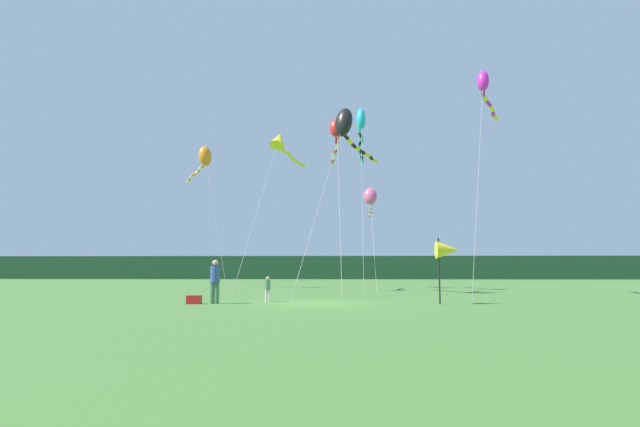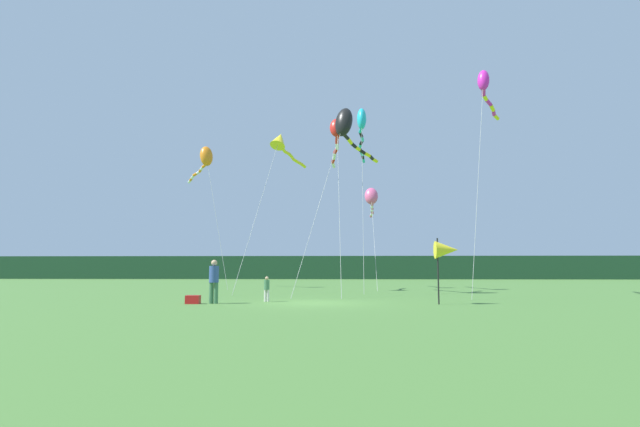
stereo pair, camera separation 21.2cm
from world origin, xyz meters
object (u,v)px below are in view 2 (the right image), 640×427
object	(u,v)px
kite_cyan	(362,125)
kite_orange	(205,158)
person_adult	(214,279)
kite_black	(345,125)
banner_flag_pole	(446,250)
kite_yellow	(281,142)
kite_red	(337,134)
kite_magenta	(485,87)
person_child	(267,288)
cooler_box	(193,300)
kite_rainbow	(371,198)

from	to	relation	value
kite_cyan	kite_orange	size ratio (longest dim) A/B	1.15
person_adult	kite_black	distance (m)	12.33
kite_cyan	banner_flag_pole	bearing A→B (deg)	-77.02
kite_yellow	kite_red	bearing A→B (deg)	-36.66
banner_flag_pole	kite_black	xyz separation A→B (m)	(-3.90, 7.31, 7.25)
kite_red	kite_yellow	bearing A→B (deg)	143.34
kite_black	kite_magenta	bearing A→B (deg)	-6.64
kite_magenta	kite_cyan	bearing A→B (deg)	138.10
person_adult	kite_yellow	xyz separation A→B (m)	(1.30, 10.66, 8.29)
banner_flag_pole	kite_orange	xyz separation A→B (m)	(-14.07, 15.39, 7.25)
person_adult	person_child	size ratio (longest dim) A/B	1.65
person_adult	kite_black	bearing A→B (deg)	53.89
person_adult	kite_cyan	world-z (taller)	kite_cyan
kite_red	kite_black	world-z (taller)	kite_black
cooler_box	kite_yellow	world-z (taller)	kite_yellow
kite_red	kite_orange	bearing A→B (deg)	142.74
kite_black	cooler_box	bearing A→B (deg)	-129.23
kite_cyan	person_adult	bearing A→B (deg)	-117.79
person_adult	kite_magenta	world-z (taller)	kite_magenta
kite_yellow	person_adult	bearing A→B (deg)	-96.94
kite_orange	kite_black	size ratio (longest dim) A/B	0.99
person_adult	kite_cyan	size ratio (longest dim) A/B	0.15
person_child	kite_orange	world-z (taller)	kite_orange
kite_cyan	kite_black	bearing A→B (deg)	-102.59
person_child	banner_flag_pole	distance (m)	7.55
cooler_box	kite_magenta	world-z (taller)	kite_magenta
kite_rainbow	kite_magenta	distance (m)	11.64
person_adult	person_child	xyz separation A→B (m)	(1.94, 1.25, -0.38)
kite_cyan	kite_orange	world-z (taller)	kite_cyan
kite_magenta	kite_yellow	bearing A→B (deg)	159.89
kite_magenta	kite_black	size ratio (longest dim) A/B	1.15
person_child	kite_rainbow	xyz separation A→B (m)	(5.25, 14.20, 5.78)
kite_cyan	person_child	bearing A→B (deg)	-112.28
kite_yellow	kite_black	size ratio (longest dim) A/B	0.96
cooler_box	banner_flag_pole	xyz separation A→B (m)	(10.01, 0.17, 1.94)
cooler_box	kite_orange	bearing A→B (deg)	104.63
kite_orange	kite_magenta	world-z (taller)	kite_magenta
cooler_box	kite_orange	size ratio (longest dim) A/B	0.05
cooler_box	kite_black	world-z (taller)	kite_black
person_child	kite_cyan	size ratio (longest dim) A/B	0.09
kite_rainbow	kite_yellow	bearing A→B (deg)	-140.92
banner_flag_pole	kite_yellow	bearing A→B (deg)	126.66
kite_red	kite_orange	world-z (taller)	kite_orange
kite_black	kite_cyan	bearing A→B (deg)	77.41
person_child	banner_flag_pole	size ratio (longest dim) A/B	0.41
kite_red	person_adult	bearing A→B (deg)	-121.07
kite_cyan	kite_rainbow	xyz separation A→B (m)	(0.77, 3.26, -4.39)
banner_flag_pole	kite_magenta	size ratio (longest dim) A/B	0.22
cooler_box	banner_flag_pole	size ratio (longest dim) A/B	0.21
cooler_box	kite_yellow	distance (m)	14.29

